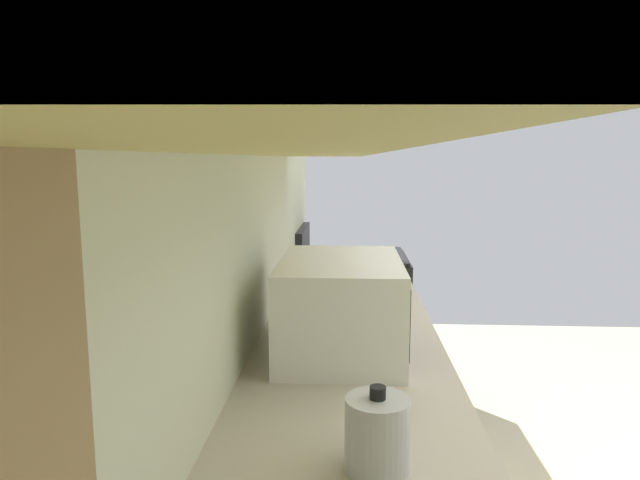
{
  "coord_description": "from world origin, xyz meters",
  "views": [
    {
      "loc": [
        -1.71,
        1.28,
        1.48
      ],
      "look_at": [
        -0.54,
        1.35,
        1.31
      ],
      "focal_mm": 30.83,
      "sensor_mm": 36.0,
      "label": 1
    }
  ],
  "objects_px": {
    "microwave": "(341,305)",
    "kettle": "(377,434)",
    "oven_range": "(353,325)",
    "bowl": "(362,292)"
  },
  "relations": [
    {
      "from": "microwave",
      "to": "bowl",
      "type": "xyz_separation_m",
      "value": [
        0.66,
        -0.08,
        -0.12
      ]
    },
    {
      "from": "microwave",
      "to": "kettle",
      "type": "bearing_deg",
      "value": -173.2
    },
    {
      "from": "bowl",
      "to": "kettle",
      "type": "height_order",
      "value": "kettle"
    },
    {
      "from": "oven_range",
      "to": "microwave",
      "type": "relative_size",
      "value": 1.99
    },
    {
      "from": "bowl",
      "to": "kettle",
      "type": "relative_size",
      "value": 0.71
    },
    {
      "from": "microwave",
      "to": "bowl",
      "type": "relative_size",
      "value": 4.45
    },
    {
      "from": "microwave",
      "to": "oven_range",
      "type": "bearing_deg",
      "value": -1.71
    },
    {
      "from": "bowl",
      "to": "kettle",
      "type": "xyz_separation_m",
      "value": [
        -1.33,
        0.0,
        0.05
      ]
    },
    {
      "from": "oven_range",
      "to": "bowl",
      "type": "height_order",
      "value": "oven_range"
    },
    {
      "from": "oven_range",
      "to": "bowl",
      "type": "xyz_separation_m",
      "value": [
        -0.98,
        -0.03,
        0.45
      ]
    }
  ]
}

